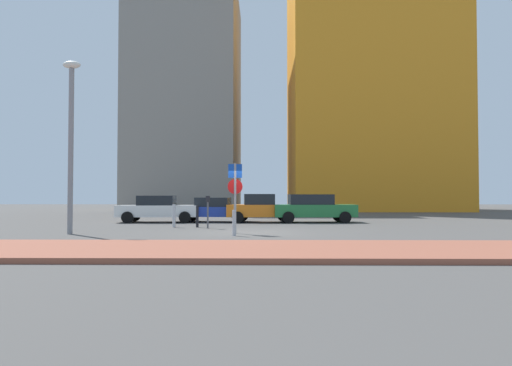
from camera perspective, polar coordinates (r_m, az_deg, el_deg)
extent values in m
plane|color=#4C4947|center=(18.66, -0.91, -6.23)|extent=(120.00, 120.00, 0.00)
cube|color=#93513D|center=(12.06, -1.90, -8.43)|extent=(40.00, 4.12, 0.14)
cube|color=white|center=(26.33, -12.09, -3.44)|extent=(4.68, 2.13, 0.65)
cube|color=black|center=(26.34, -12.34, -2.15)|extent=(2.11, 1.82, 0.54)
cylinder|color=black|center=(27.06, -8.52, -4.09)|extent=(0.65, 0.26, 0.64)
cylinder|color=black|center=(25.23, -8.94, -4.27)|extent=(0.65, 0.26, 0.64)
cylinder|color=black|center=(27.53, -14.98, -4.01)|extent=(0.65, 0.26, 0.64)
cylinder|color=black|center=(25.74, -15.84, -4.18)|extent=(0.65, 0.26, 0.64)
cube|color=#1E389E|center=(26.17, -5.14, -3.58)|extent=(4.50, 2.12, 0.55)
cube|color=black|center=(26.18, -5.38, -2.40)|extent=(1.99, 1.81, 0.52)
cylinder|color=black|center=(26.88, -1.66, -4.12)|extent=(0.65, 0.26, 0.64)
cylinder|color=black|center=(25.06, -2.13, -4.31)|extent=(0.65, 0.26, 0.64)
cylinder|color=black|center=(27.37, -7.90, -4.06)|extent=(0.65, 0.26, 0.64)
cylinder|color=black|center=(25.58, -8.79, -4.23)|extent=(0.65, 0.26, 0.64)
cube|color=orange|center=(25.71, 0.64, -3.48)|extent=(4.00, 1.89, 0.68)
cube|color=black|center=(25.69, 0.40, -2.06)|extent=(1.77, 1.62, 0.60)
cylinder|color=black|center=(26.65, 3.40, -4.14)|extent=(0.65, 0.26, 0.64)
cylinder|color=black|center=(25.01, 3.80, -4.31)|extent=(0.65, 0.26, 0.64)
cylinder|color=black|center=(26.50, -2.34, -4.16)|extent=(0.65, 0.26, 0.64)
cylinder|color=black|center=(24.85, -2.32, -4.33)|extent=(0.65, 0.26, 0.64)
cube|color=#237238|center=(25.85, 7.31, -3.46)|extent=(4.65, 2.02, 0.68)
cube|color=black|center=(25.81, 6.86, -2.07)|extent=(2.50, 1.77, 0.57)
cylinder|color=black|center=(27.04, 10.27, -4.08)|extent=(0.65, 0.25, 0.64)
cylinder|color=black|center=(25.28, 11.13, -4.26)|extent=(0.65, 0.25, 0.64)
cylinder|color=black|center=(26.56, 3.69, -4.15)|extent=(0.65, 0.25, 0.64)
cylinder|color=black|center=(24.77, 4.09, -4.34)|extent=(0.65, 0.25, 0.64)
cylinder|color=gray|center=(18.15, -2.64, -1.93)|extent=(0.10, 0.10, 2.80)
cube|color=#1447B7|center=(18.18, -2.64, 1.52)|extent=(0.55, 0.11, 0.55)
cylinder|color=red|center=(18.15, -2.64, -0.46)|extent=(0.60, 0.11, 0.60)
cylinder|color=#4C4C51|center=(21.09, -6.07, -4.03)|extent=(0.08, 0.08, 1.21)
cube|color=black|center=(21.07, -6.07, -2.01)|extent=(0.18, 0.14, 0.28)
cylinder|color=gray|center=(19.30, -22.24, 3.75)|extent=(0.20, 0.20, 6.53)
ellipsoid|color=silver|center=(19.90, -22.13, 13.59)|extent=(0.70, 0.36, 0.30)
cylinder|color=#B7B7BC|center=(17.07, -2.77, -5.03)|extent=(0.14, 0.14, 0.97)
cylinder|color=#B7B7BC|center=(21.97, -10.26, -4.07)|extent=(0.15, 0.15, 1.09)
cylinder|color=black|center=(21.77, -7.38, -4.18)|extent=(0.13, 0.13, 1.04)
cube|color=orange|center=(50.80, 13.91, 12.12)|extent=(16.47, 14.03, 27.03)
cube|color=gray|center=(53.09, -8.48, 10.25)|extent=(11.24, 15.27, 24.78)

